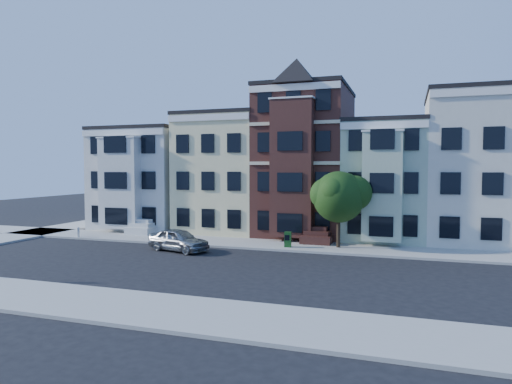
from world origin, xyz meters
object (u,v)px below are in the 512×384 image
(parked_car, at_px, (179,240))
(newspaper_box, at_px, (288,239))
(street_tree, at_px, (339,200))
(fire_hydrant, at_px, (78,233))

(parked_car, height_order, newspaper_box, parked_car)
(street_tree, distance_m, newspaper_box, 4.43)
(parked_car, bearing_deg, fire_hydrant, 93.59)
(street_tree, relative_size, fire_hydrant, 10.40)
(fire_hydrant, bearing_deg, newspaper_box, 2.64)
(street_tree, bearing_deg, newspaper_box, -163.97)
(parked_car, bearing_deg, newspaper_box, -49.49)
(newspaper_box, bearing_deg, fire_hydrant, 172.89)
(parked_car, xyz_separation_m, newspaper_box, (6.85, 3.08, -0.09))
(parked_car, bearing_deg, street_tree, -52.08)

